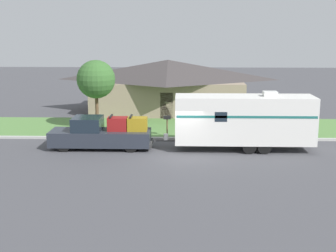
# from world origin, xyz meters

# --- Properties ---
(ground_plane) EXTENTS (120.00, 120.00, 0.00)m
(ground_plane) POSITION_xyz_m (0.00, 0.00, 0.00)
(ground_plane) COLOR #47474C
(curb_strip) EXTENTS (80.00, 0.30, 0.14)m
(curb_strip) POSITION_xyz_m (0.00, 3.75, 0.07)
(curb_strip) COLOR #ADADA8
(curb_strip) RESTS_ON ground_plane
(lawn_strip) EXTENTS (80.00, 7.00, 0.03)m
(lawn_strip) POSITION_xyz_m (0.00, 7.40, 0.01)
(lawn_strip) COLOR #568442
(lawn_strip) RESTS_ON ground_plane
(house_across_street) EXTENTS (13.55, 7.80, 4.43)m
(house_across_street) POSITION_xyz_m (-1.16, 14.36, 2.30)
(house_across_street) COLOR gray
(house_across_street) RESTS_ON ground_plane
(pickup_truck) EXTENTS (6.09, 1.97, 2.03)m
(pickup_truck) POSITION_xyz_m (-4.76, 1.34, 0.88)
(pickup_truck) COLOR black
(pickup_truck) RESTS_ON ground_plane
(travel_trailer) EXTENTS (9.36, 2.26, 3.50)m
(travel_trailer) POSITION_xyz_m (3.74, 1.34, 1.83)
(travel_trailer) COLOR black
(travel_trailer) RESTS_ON ground_plane
(mailbox) EXTENTS (0.48, 0.20, 1.41)m
(mailbox) POSITION_xyz_m (-0.91, 4.54, 1.08)
(mailbox) COLOR brown
(mailbox) RESTS_ON ground_plane
(tree_in_yard) EXTENTS (2.70, 2.70, 4.93)m
(tree_in_yard) POSITION_xyz_m (-5.97, 6.75, 3.56)
(tree_in_yard) COLOR brown
(tree_in_yard) RESTS_ON ground_plane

